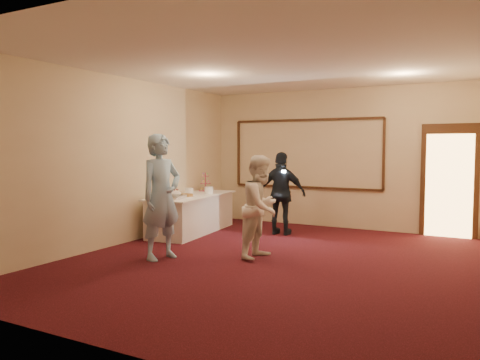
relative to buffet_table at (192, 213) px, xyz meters
name	(u,v)px	position (x,y,z in m)	size (l,w,h in m)	color
floor	(275,262)	(2.53, -1.51, -0.39)	(7.00, 7.00, 0.00)	black
room_walls	(276,128)	(2.53, -1.51, 1.64)	(6.04, 7.04, 3.02)	beige
wall_molding	(306,154)	(1.73, 1.96, 1.21)	(3.45, 0.04, 1.55)	black
doorway	(449,182)	(4.68, 1.95, 0.69)	(1.05, 0.07, 2.20)	black
buffet_table	(192,213)	(0.00, 0.00, 0.00)	(1.18, 2.50, 0.77)	white
pavlova_tray	(174,195)	(0.12, -0.77, 0.46)	(0.40, 0.50, 0.18)	silver
cupcake_stand	(205,184)	(-0.22, 0.88, 0.54)	(0.31, 0.31, 0.45)	#C1436B
plate_stack_a	(189,191)	(-0.05, -0.01, 0.45)	(0.17, 0.17, 0.14)	white
plate_stack_b	(209,190)	(0.20, 0.34, 0.46)	(0.18, 0.18, 0.15)	white
tart	(186,196)	(0.14, -0.39, 0.41)	(0.31, 0.31, 0.06)	white
man	(161,197)	(0.88, -2.13, 0.59)	(0.71, 0.47, 1.95)	#9AC9F1
woman	(261,207)	(2.22, -1.33, 0.42)	(0.79, 0.61, 1.62)	white
guest	(282,193)	(1.72, 0.64, 0.44)	(0.97, 0.40, 1.65)	black
camera_flash	(284,172)	(1.82, 0.50, 0.88)	(0.07, 0.04, 0.05)	white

